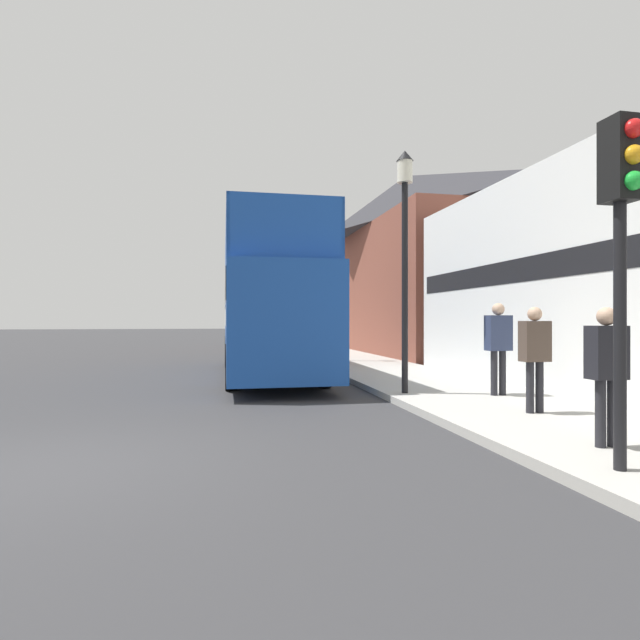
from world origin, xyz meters
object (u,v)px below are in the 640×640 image
at_px(pedestrian_nearest, 607,363).
at_px(pedestrian_third, 498,340).
at_px(tour_bus, 268,312).
at_px(pedestrian_second, 535,349).
at_px(traffic_signal, 622,211).
at_px(lamp_post_second, 323,267).
at_px(parked_car_ahead_of_bus, 267,342).
at_px(lamp_post_nearest, 405,227).

relative_size(pedestrian_nearest, pedestrian_third, 0.90).
height_order(tour_bus, pedestrian_second, tour_bus).
bearing_deg(pedestrian_second, traffic_signal, -110.25).
relative_size(pedestrian_nearest, lamp_post_second, 0.32).
bearing_deg(pedestrian_third, traffic_signal, -107.99).
relative_size(parked_car_ahead_of_bus, lamp_post_nearest, 0.84).
relative_size(pedestrian_nearest, pedestrian_second, 0.96).
relative_size(parked_car_ahead_of_bus, traffic_signal, 1.19).
xyz_separation_m(pedestrian_second, traffic_signal, (-1.10, -2.98, 1.57)).
relative_size(pedestrian_third, traffic_signal, 0.52).
xyz_separation_m(pedestrian_nearest, lamp_post_nearest, (-0.73, 4.66, 2.45)).
bearing_deg(pedestrian_nearest, traffic_signal, -123.97).
bearing_deg(lamp_post_second, tour_bus, -125.05).
xyz_separation_m(pedestrian_second, lamp_post_nearest, (-1.26, 2.53, 2.41)).
height_order(tour_bus, lamp_post_nearest, lamp_post_nearest).
distance_m(tour_bus, pedestrian_nearest, 10.22).
xyz_separation_m(pedestrian_nearest, pedestrian_second, (0.53, 2.13, 0.04)).
xyz_separation_m(tour_bus, traffic_signal, (2.51, -10.56, 0.85)).
distance_m(parked_car_ahead_of_bus, lamp_post_second, 5.82).
distance_m(pedestrian_third, lamp_post_second, 9.62).
relative_size(tour_bus, traffic_signal, 2.71).
bearing_deg(lamp_post_second, traffic_signal, -89.57).
bearing_deg(pedestrian_third, lamp_post_nearest, 158.72).
relative_size(pedestrian_nearest, lamp_post_nearest, 0.33).
xyz_separation_m(tour_bus, pedestrian_second, (3.61, -7.58, -0.72)).
distance_m(parked_car_ahead_of_bus, pedestrian_nearest, 18.02).
bearing_deg(lamp_post_second, parked_car_ahead_of_bus, 109.40).
xyz_separation_m(pedestrian_second, pedestrian_third, (0.47, 1.85, 0.08)).
bearing_deg(lamp_post_nearest, lamp_post_second, 89.60).
distance_m(tour_bus, parked_car_ahead_of_bus, 8.27).
height_order(tour_bus, pedestrian_nearest, tour_bus).
bearing_deg(pedestrian_second, lamp_post_nearest, 116.54).
height_order(pedestrian_nearest, lamp_post_nearest, lamp_post_nearest).
distance_m(traffic_signal, lamp_post_second, 14.03).
bearing_deg(tour_bus, pedestrian_nearest, -71.71).
height_order(pedestrian_nearest, pedestrian_third, pedestrian_third).
distance_m(tour_bus, traffic_signal, 10.89).
height_order(traffic_signal, lamp_post_second, lamp_post_second).
distance_m(parked_car_ahead_of_bus, traffic_signal, 18.90).
bearing_deg(pedestrian_second, lamp_post_second, 96.23).
relative_size(pedestrian_second, traffic_signal, 0.49).
bearing_deg(lamp_post_nearest, parked_car_ahead_of_bus, 96.91).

